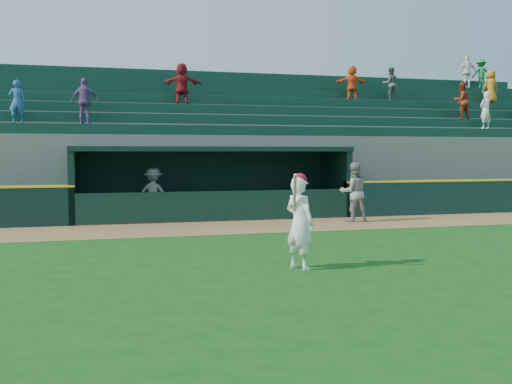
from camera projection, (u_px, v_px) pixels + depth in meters
ground at (274, 256)px, 12.48m from camera, size 120.00×120.00×0.00m
warning_track at (229, 227)px, 17.21m from camera, size 40.00×3.00×0.01m
dugout_player_front at (354, 192)px, 18.61m from camera, size 0.99×0.80×1.94m
dugout_player_inside at (154, 193)px, 19.37m from camera, size 1.27×0.97×1.75m
dugout at (211, 178)px, 20.12m from camera, size 9.40×2.80×2.46m
stands at (193, 149)px, 24.46m from camera, size 34.50×6.25×7.44m
batter_at_plate at (300, 221)px, 11.05m from camera, size 0.70×0.87×1.88m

